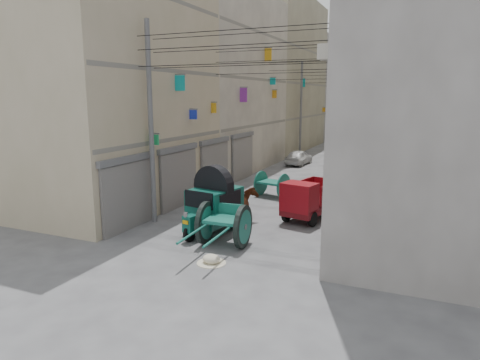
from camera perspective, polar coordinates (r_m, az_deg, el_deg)
The scene contains 18 objects.
ground at distance 11.62m, azimuth -13.57°, elevation -15.27°, with size 140.00×140.00×0.00m, color #48484B.
building_row_left at distance 44.76m, azimuth 4.80°, elevation 12.82°, with size 8.00×62.00×14.00m.
building_row_right at distance 42.39m, azimuth 26.20°, elevation 11.84°, with size 8.00×62.00×14.00m.
end_cap_building at distance 74.51m, azimuth 18.95°, elevation 11.61°, with size 22.00×10.00×13.00m, color #9C957B.
shutters_left at distance 21.59m, azimuth -5.54°, elevation 1.44°, with size 0.18×14.40×2.88m.
signboards at distance 30.61m, azimuth 11.41°, elevation 7.77°, with size 8.22×40.52×5.67m.
ac_units at distance 16.29m, azimuth 14.18°, elevation 19.01°, with size 0.70×6.55×3.35m.
utility_poles at distance 26.05m, azimuth 9.28°, elevation 8.55°, with size 7.40×22.20×8.00m.
overhead_cables at distance 23.57m, azimuth 7.86°, elevation 15.06°, with size 7.40×22.52×1.12m.
auto_rickshaw at distance 16.25m, azimuth -3.52°, elevation -2.97°, with size 1.93×2.88×1.96m.
tonga_cart at distance 14.82m, azimuth -2.16°, elevation -5.85°, with size 1.63×3.37×1.50m.
mini_truck at distance 17.98m, azimuth 8.93°, elevation -2.82°, with size 1.97×3.25×1.70m.
second_cart at distance 22.04m, azimuth 4.30°, elevation -0.49°, with size 1.69×1.56×1.28m.
feed_sack at distance 13.51m, azimuth -3.84°, elevation -10.46°, with size 0.57×0.45×0.28m, color beige.
horse at distance 17.09m, azimuth 0.55°, elevation -3.72°, with size 0.78×1.72×1.45m, color #602316.
distant_car_white at distance 32.70m, azimuth 7.83°, elevation 3.03°, with size 1.33×3.31×1.13m, color silver.
distant_car_grey at distance 37.74m, azimuth 15.24°, elevation 3.97°, with size 1.40×4.02×1.33m, color #515553.
distant_car_green at distance 49.57m, azimuth 15.32°, elevation 5.58°, with size 1.83×4.50×1.30m, color #1E5733.
Camera 1 is at (6.45, -8.21, 5.11)m, focal length 32.00 mm.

